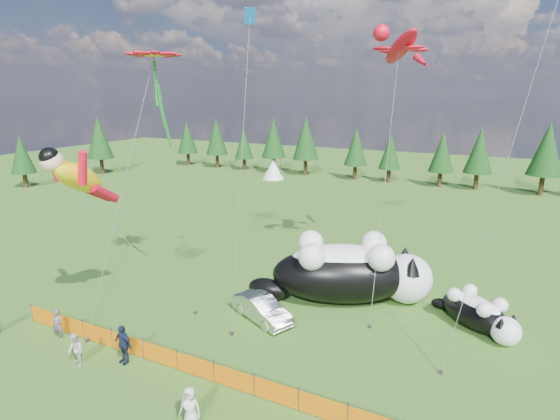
% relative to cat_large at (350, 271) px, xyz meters
% --- Properties ---
extents(ground, '(160.00, 160.00, 0.00)m').
position_rel_cat_large_xyz_m(ground, '(-3.87, -7.14, -1.91)').
color(ground, '#0F370A').
rests_on(ground, ground).
extents(safety_fence, '(22.06, 0.06, 1.10)m').
position_rel_cat_large_xyz_m(safety_fence, '(-3.87, -10.14, -1.41)').
color(safety_fence, '#262626').
rests_on(safety_fence, ground).
extents(tree_line, '(90.00, 4.00, 8.00)m').
position_rel_cat_large_xyz_m(tree_line, '(-3.87, 37.86, 2.09)').
color(tree_line, black).
rests_on(tree_line, ground).
extents(festival_tents, '(50.00, 3.20, 2.80)m').
position_rel_cat_large_xyz_m(festival_tents, '(7.13, 32.86, -0.51)').
color(festival_tents, white).
rests_on(festival_tents, ground).
extents(cat_large, '(10.56, 6.92, 4.02)m').
position_rel_cat_large_xyz_m(cat_large, '(0.00, 0.00, 0.00)').
color(cat_large, black).
rests_on(cat_large, ground).
extents(cat_small, '(4.66, 4.04, 1.98)m').
position_rel_cat_large_xyz_m(cat_small, '(7.15, -0.19, -0.97)').
color(cat_small, black).
rests_on(cat_small, ground).
extents(car, '(4.24, 2.99, 1.33)m').
position_rel_cat_large_xyz_m(car, '(-3.62, -4.39, -1.25)').
color(car, silver).
rests_on(car, ground).
extents(spectator_a, '(0.65, 0.48, 1.64)m').
position_rel_cat_large_xyz_m(spectator_a, '(-11.96, -10.74, -1.09)').
color(spectator_a, '#55555A').
rests_on(spectator_a, ground).
extents(spectator_b, '(0.91, 0.76, 1.61)m').
position_rel_cat_large_xyz_m(spectator_b, '(-9.26, -11.91, -1.10)').
color(spectator_b, silver).
rests_on(spectator_b, ground).
extents(spectator_c, '(1.19, 0.72, 1.91)m').
position_rel_cat_large_xyz_m(spectator_c, '(-7.49, -10.74, -0.96)').
color(spectator_c, '#131B36').
rests_on(spectator_c, ground).
extents(spectator_e, '(0.93, 0.72, 1.68)m').
position_rel_cat_large_xyz_m(spectator_e, '(-2.18, -12.68, -1.07)').
color(spectator_e, silver).
rests_on(spectator_e, ground).
extents(superhero_kite, '(6.83, 5.89, 10.77)m').
position_rel_cat_large_xyz_m(superhero_kite, '(-11.62, -8.71, 6.17)').
color(superhero_kite, yellow).
rests_on(superhero_kite, ground).
extents(gecko_kite, '(6.08, 11.75, 17.12)m').
position_rel_cat_large_xyz_m(gecko_kite, '(1.02, 5.42, 13.02)').
color(gecko_kite, red).
rests_on(gecko_kite, ground).
extents(flower_kite, '(3.58, 7.44, 15.10)m').
position_rel_cat_large_xyz_m(flower_kite, '(-9.75, -4.74, 12.08)').
color(flower_kite, red).
rests_on(flower_kite, ground).
extents(diamond_kite_a, '(1.28, 4.10, 16.83)m').
position_rel_cat_large_xyz_m(diamond_kite_a, '(-4.93, -3.01, 13.39)').
color(diamond_kite_a, '#0B5FAA').
rests_on(diamond_kite_a, ground).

